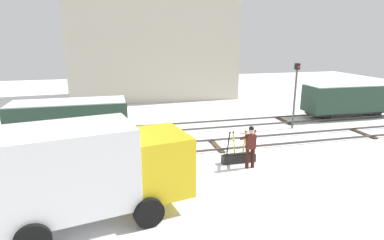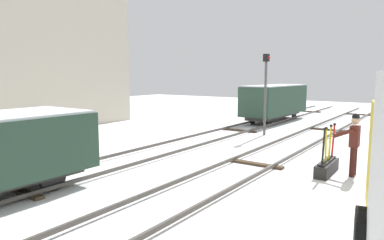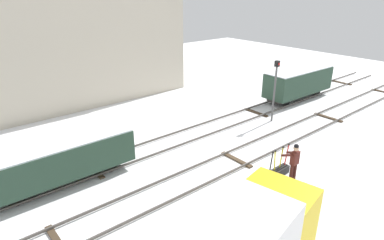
{
  "view_description": "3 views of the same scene",
  "coord_description": "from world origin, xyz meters",
  "px_view_note": "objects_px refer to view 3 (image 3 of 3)",
  "views": [
    {
      "loc": [
        -4.9,
        -14.43,
        5.38
      ],
      "look_at": [
        -0.61,
        2.68,
        0.76
      ],
      "focal_mm": 29.74,
      "sensor_mm": 36.0,
      "label": 1
    },
    {
      "loc": [
        -10.22,
        -4.75,
        2.91
      ],
      "look_at": [
        -0.06,
        2.45,
        1.3
      ],
      "focal_mm": 32.65,
      "sensor_mm": 36.0,
      "label": 2
    },
    {
      "loc": [
        -10.82,
        -9.53,
        8.01
      ],
      "look_at": [
        -0.76,
        2.54,
        1.57
      ],
      "focal_mm": 30.5,
      "sensor_mm": 36.0,
      "label": 3
    }
  ],
  "objects_px": {
    "switch_lever_frame": "(277,172)",
    "freight_car_near_switch": "(59,158)",
    "signal_post": "(275,85)",
    "freight_car_back_track": "(299,82)",
    "rail_worker": "(294,160)"
  },
  "relations": [
    {
      "from": "switch_lever_frame",
      "to": "freight_car_near_switch",
      "type": "distance_m",
      "value": 9.63
    },
    {
      "from": "signal_post",
      "to": "freight_car_back_track",
      "type": "bearing_deg",
      "value": 17.03
    },
    {
      "from": "rail_worker",
      "to": "signal_post",
      "type": "relative_size",
      "value": 0.47
    },
    {
      "from": "switch_lever_frame",
      "to": "rail_worker",
      "type": "relative_size",
      "value": 0.85
    },
    {
      "from": "freight_car_near_switch",
      "to": "freight_car_back_track",
      "type": "bearing_deg",
      "value": 0.18
    },
    {
      "from": "rail_worker",
      "to": "freight_car_near_switch",
      "type": "xyz_separation_m",
      "value": [
        -7.83,
        6.49,
        0.14
      ]
    },
    {
      "from": "switch_lever_frame",
      "to": "signal_post",
      "type": "bearing_deg",
      "value": 38.46
    },
    {
      "from": "rail_worker",
      "to": "signal_post",
      "type": "xyz_separation_m",
      "value": [
        5.01,
        4.91,
        1.35
      ]
    },
    {
      "from": "rail_worker",
      "to": "freight_car_back_track",
      "type": "height_order",
      "value": "freight_car_back_track"
    },
    {
      "from": "rail_worker",
      "to": "signal_post",
      "type": "distance_m",
      "value": 7.14
    },
    {
      "from": "signal_post",
      "to": "freight_car_back_track",
      "type": "xyz_separation_m",
      "value": [
        5.15,
        1.58,
        -1.06
      ]
    },
    {
      "from": "freight_car_near_switch",
      "to": "freight_car_back_track",
      "type": "relative_size",
      "value": 1.0
    },
    {
      "from": "switch_lever_frame",
      "to": "rail_worker",
      "type": "height_order",
      "value": "rail_worker"
    },
    {
      "from": "switch_lever_frame",
      "to": "rail_worker",
      "type": "bearing_deg",
      "value": -70.75
    },
    {
      "from": "rail_worker",
      "to": "freight_car_back_track",
      "type": "relative_size",
      "value": 0.3
    }
  ]
}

